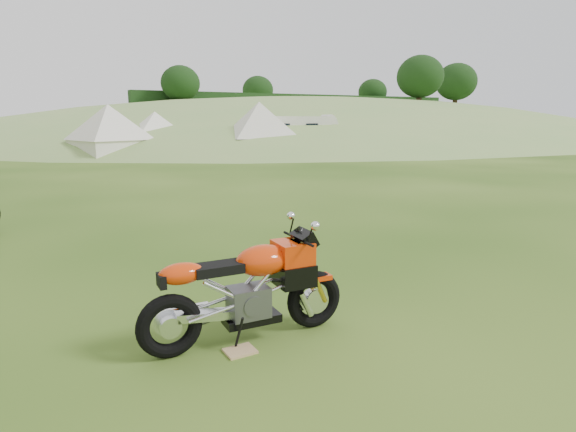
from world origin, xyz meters
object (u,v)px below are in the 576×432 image
sport_motorcycle (246,282)px  plywood_board (240,351)px  tent_right (259,130)px  caravan (296,134)px  tent_mid (156,132)px  tent_left (109,131)px

sport_motorcycle → plywood_board: sport_motorcycle is taller
sport_motorcycle → tent_right: (9.16, 19.37, 0.80)m
plywood_board → tent_right: 21.69m
tent_right → caravan: (2.58, 0.67, -0.31)m
plywood_board → tent_mid: 23.66m
sport_motorcycle → plywood_board: (-0.15, -0.18, -0.54)m
sport_motorcycle → tent_left: bearing=86.8°
plywood_board → tent_right: tent_right is taller
tent_left → tent_right: bearing=-36.0°
tent_left → tent_mid: 3.01m
tent_mid → tent_left: bearing=-155.4°
sport_motorcycle → tent_mid: size_ratio=0.66×
tent_left → caravan: (9.72, -1.43, -0.27)m
tent_left → tent_right: (7.14, -2.10, 0.05)m
sport_motorcycle → tent_mid: bearing=80.8°
caravan → tent_left: bearing=-171.7°
tent_right → sport_motorcycle: bearing=-107.6°
sport_motorcycle → tent_mid: tent_mid is taller
plywood_board → tent_mid: size_ratio=0.09×
tent_left → caravan: bearing=-28.0°
tent_left → sport_motorcycle: bearing=-115.0°
sport_motorcycle → plywood_board: 0.59m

